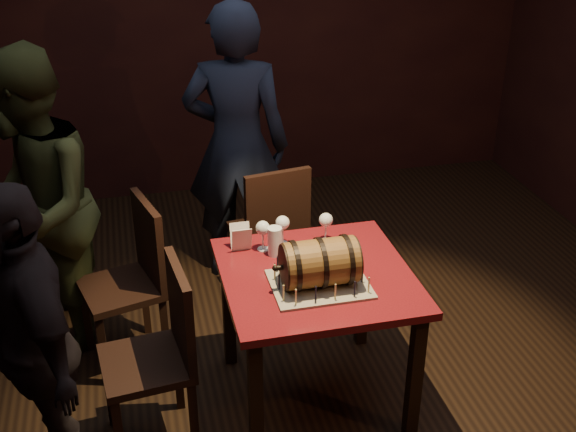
% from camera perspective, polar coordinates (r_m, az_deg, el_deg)
% --- Properties ---
extents(room_shell, '(5.04, 5.04, 2.80)m').
position_cam_1_polar(room_shell, '(3.32, 0.46, 6.56)').
color(room_shell, black).
rests_on(room_shell, ground).
extents(pub_table, '(0.90, 0.90, 0.75)m').
position_cam_1_polar(pub_table, '(3.52, 2.24, -6.05)').
color(pub_table, '#530D14').
rests_on(pub_table, ground).
extents(cake_board, '(0.45, 0.35, 0.01)m').
position_cam_1_polar(cake_board, '(3.37, 2.51, -5.40)').
color(cake_board, gray).
rests_on(cake_board, pub_table).
extents(barrel_cake, '(0.40, 0.24, 0.24)m').
position_cam_1_polar(barrel_cake, '(3.31, 2.54, -3.71)').
color(barrel_cake, brown).
rests_on(barrel_cake, cake_board).
extents(birthday_candles, '(0.40, 0.30, 0.09)m').
position_cam_1_polar(birthday_candles, '(3.34, 2.53, -4.72)').
color(birthday_candles, '#F8E994').
rests_on(birthday_candles, cake_board).
extents(wine_glass_left, '(0.07, 0.07, 0.16)m').
position_cam_1_polar(wine_glass_left, '(3.60, -2.01, -1.05)').
color(wine_glass_left, silver).
rests_on(wine_glass_left, pub_table).
extents(wine_glass_mid, '(0.07, 0.07, 0.16)m').
position_cam_1_polar(wine_glass_mid, '(3.64, -0.43, -0.64)').
color(wine_glass_mid, silver).
rests_on(wine_glass_mid, pub_table).
extents(wine_glass_right, '(0.07, 0.07, 0.16)m').
position_cam_1_polar(wine_glass_right, '(3.68, 3.01, -0.41)').
color(wine_glass_right, silver).
rests_on(wine_glass_right, pub_table).
extents(pint_of_ale, '(0.07, 0.07, 0.15)m').
position_cam_1_polar(pint_of_ale, '(3.58, -1.05, -2.05)').
color(pint_of_ale, silver).
rests_on(pint_of_ale, pub_table).
extents(menu_card, '(0.10, 0.05, 0.13)m').
position_cam_1_polar(menu_card, '(3.63, -3.74, -1.74)').
color(menu_card, white).
rests_on(menu_card, pub_table).
extents(chair_back, '(0.46, 0.46, 0.93)m').
position_cam_1_polar(chair_back, '(4.34, -1.27, -0.95)').
color(chair_back, black).
rests_on(chair_back, ground).
extents(chair_left_rear, '(0.49, 0.49, 0.93)m').
position_cam_1_polar(chair_left_rear, '(3.97, -12.07, -4.48)').
color(chair_left_rear, black).
rests_on(chair_left_rear, ground).
extents(chair_left_front, '(0.44, 0.44, 0.93)m').
position_cam_1_polar(chair_left_front, '(3.41, -9.92, -10.21)').
color(chair_left_front, black).
rests_on(chair_left_front, ground).
extents(person_back, '(0.76, 0.60, 1.81)m').
position_cam_1_polar(person_back, '(4.52, -4.08, 5.54)').
color(person_back, '#181E30').
rests_on(person_back, ground).
extents(person_left_rear, '(0.66, 0.84, 1.72)m').
position_cam_1_polar(person_left_rear, '(4.03, -19.30, 0.53)').
color(person_left_rear, '#353D1E').
rests_on(person_left_rear, ground).
extents(person_left_front, '(0.64, 0.93, 1.47)m').
position_cam_1_polar(person_left_front, '(3.21, -19.49, -9.49)').
color(person_left_front, black).
rests_on(person_left_front, ground).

